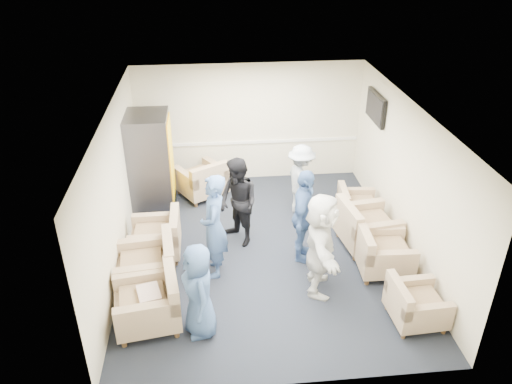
{
  "coord_description": "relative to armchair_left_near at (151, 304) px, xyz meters",
  "views": [
    {
      "loc": [
        -0.9,
        -7.45,
        5.36
      ],
      "look_at": [
        -0.13,
        0.2,
        1.13
      ],
      "focal_mm": 35.0,
      "sensor_mm": 36.0,
      "label": 1
    }
  ],
  "objects": [
    {
      "name": "armchair_corner",
      "position": [
        0.78,
        3.87,
        -0.01
      ],
      "size": [
        1.24,
        1.24,
        0.72
      ],
      "rotation": [
        0.0,
        0.0,
        3.68
      ],
      "color": "#9B8064",
      "rests_on": "floor"
    },
    {
      "name": "armchair_right_far",
      "position": [
        3.82,
        2.55,
        -0.07
      ],
      "size": [
        0.81,
        0.81,
        0.61
      ],
      "rotation": [
        0.0,
        0.0,
        1.49
      ],
      "color": "#9B8064",
      "rests_on": "floor"
    },
    {
      "name": "back_wall",
      "position": [
        1.87,
        4.67,
        0.98
      ],
      "size": [
        5.0,
        0.02,
        2.7
      ],
      "primitive_type": "cube",
      "color": "beige",
      "rests_on": "floor"
    },
    {
      "name": "chair_rail",
      "position": [
        1.87,
        4.65,
        0.53
      ],
      "size": [
        4.98,
        0.04,
        0.06
      ],
      "primitive_type": "cube",
      "color": "silver",
      "rests_on": "back_wall"
    },
    {
      "name": "pillow",
      "position": [
        -0.01,
        -0.01,
        0.18
      ],
      "size": [
        0.41,
        0.48,
        0.12
      ],
      "primitive_type": "cube",
      "rotation": [
        0.0,
        0.0,
        -1.31
      ],
      "color": "beige",
      "rests_on": "armchair_left_near"
    },
    {
      "name": "vending_machine",
      "position": [
        -0.22,
        3.4,
        0.68
      ],
      "size": [
        0.85,
        0.99,
        2.09
      ],
      "color": "#4D4C54",
      "rests_on": "floor"
    },
    {
      "name": "person_back_left",
      "position": [
        1.43,
        2.03,
        0.48
      ],
      "size": [
        0.98,
        1.04,
        1.69
      ],
      "primitive_type": "imported",
      "rotation": [
        0.0,
        0.0,
        -1.0
      ],
      "color": "black",
      "rests_on": "floor"
    },
    {
      "name": "backpack",
      "position": [
        0.66,
        1.2,
        -0.11
      ],
      "size": [
        0.29,
        0.21,
        0.49
      ],
      "rotation": [
        0.0,
        0.0,
        -0.01
      ],
      "color": "black",
      "rests_on": "floor"
    },
    {
      "name": "armchair_left_far",
      "position": [
        -0.01,
        1.77,
        -0.02
      ],
      "size": [
        0.87,
        0.87,
        0.7
      ],
      "rotation": [
        0.0,
        0.0,
        -1.57
      ],
      "color": "#9B8064",
      "rests_on": "floor"
    },
    {
      "name": "front_wall",
      "position": [
        1.87,
        -1.33,
        0.98
      ],
      "size": [
        5.0,
        0.02,
        2.7
      ],
      "primitive_type": "cube",
      "color": "beige",
      "rests_on": "floor"
    },
    {
      "name": "armchair_left_mid",
      "position": [
        -0.1,
        0.88,
        0.01
      ],
      "size": [
        1.04,
        1.04,
        0.75
      ],
      "rotation": [
        0.0,
        0.0,
        -1.46
      ],
      "color": "#9B8064",
      "rests_on": "floor"
    },
    {
      "name": "armchair_right_near",
      "position": [
        3.88,
        -0.36,
        -0.06
      ],
      "size": [
        0.81,
        0.81,
        0.61
      ],
      "rotation": [
        0.0,
        0.0,
        1.62
      ],
      "color": "#9B8064",
      "rests_on": "floor"
    },
    {
      "name": "tv",
      "position": [
        4.31,
        3.47,
        1.68
      ],
      "size": [
        0.1,
        1.0,
        0.58
      ],
      "color": "black",
      "rests_on": "right_wall"
    },
    {
      "name": "left_wall",
      "position": [
        -0.63,
        1.67,
        0.98
      ],
      "size": [
        0.02,
        6.0,
        2.7
      ],
      "primitive_type": "cube",
      "color": "beige",
      "rests_on": "floor"
    },
    {
      "name": "person_front_left",
      "position": [
        0.72,
        -0.24,
        0.38
      ],
      "size": [
        0.64,
        0.82,
        1.49
      ],
      "primitive_type": "imported",
      "rotation": [
        0.0,
        0.0,
        -1.33
      ],
      "color": "#3A578B",
      "rests_on": "floor"
    },
    {
      "name": "floor",
      "position": [
        1.87,
        1.67,
        -0.37
      ],
      "size": [
        6.0,
        6.0,
        0.0
      ],
      "primitive_type": "plane",
      "color": "black",
      "rests_on": "ground"
    },
    {
      "name": "armchair_left_near",
      "position": [
        0.0,
        0.0,
        0.0
      ],
      "size": [
        1.05,
        1.05,
        0.74
      ],
      "rotation": [
        0.0,
        0.0,
        -1.42
      ],
      "color": "#9B8064",
      "rests_on": "floor"
    },
    {
      "name": "person_front_right",
      "position": [
        2.63,
        0.54,
        0.51
      ],
      "size": [
        0.81,
        1.69,
        1.75
      ],
      "primitive_type": "imported",
      "rotation": [
        0.0,
        0.0,
        1.39
      ],
      "color": "silver",
      "rests_on": "floor"
    },
    {
      "name": "right_wall",
      "position": [
        4.37,
        1.67,
        0.98
      ],
      "size": [
        0.02,
        6.0,
        2.7
      ],
      "primitive_type": "cube",
      "color": "beige",
      "rests_on": "floor"
    },
    {
      "name": "armchair_right_midfar",
      "position": [
        3.72,
        1.68,
        0.01
      ],
      "size": [
        1.07,
        1.07,
        0.76
      ],
      "rotation": [
        0.0,
        0.0,
        1.71
      ],
      "color": "#9B8064",
      "rests_on": "floor"
    },
    {
      "name": "person_mid_left",
      "position": [
        0.98,
        1.15,
        0.55
      ],
      "size": [
        0.48,
        0.7,
        1.84
      ],
      "primitive_type": "imported",
      "rotation": [
        0.0,
        0.0,
        -1.64
      ],
      "color": "#3A578B",
      "rests_on": "floor"
    },
    {
      "name": "ceiling",
      "position": [
        1.87,
        1.67,
        2.33
      ],
      "size": [
        6.0,
        6.0,
        0.0
      ],
      "primitive_type": "plane",
      "rotation": [
        3.14,
        0.0,
        0.0
      ],
      "color": "silver",
      "rests_on": "back_wall"
    },
    {
      "name": "person_back_right",
      "position": [
        2.75,
        2.92,
        0.39
      ],
      "size": [
        0.73,
        1.07,
        1.52
      ],
      "primitive_type": "imported",
      "rotation": [
        0.0,
        0.0,
        1.75
      ],
      "color": "beige",
      "rests_on": "floor"
    },
    {
      "name": "armchair_right_midnear",
      "position": [
        3.78,
        0.9,
        -0.02
      ],
      "size": [
        0.92,
        0.92,
        0.7
      ],
      "rotation": [
        0.0,
        0.0,
        1.53
      ],
      "color": "#9B8064",
      "rests_on": "floor"
    },
    {
      "name": "person_mid_right",
      "position": [
        2.52,
        1.4,
        0.5
      ],
      "size": [
        0.74,
        1.1,
        1.74
      ],
      "primitive_type": "imported",
      "rotation": [
        0.0,
        0.0,
        1.23
      ],
      "color": "#3A578B",
      "rests_on": "floor"
    }
  ]
}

